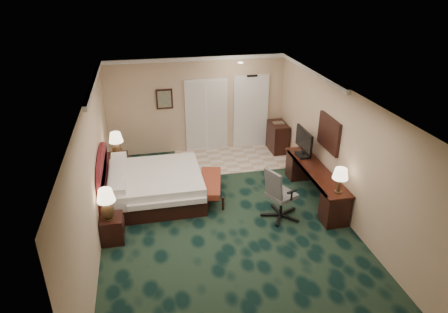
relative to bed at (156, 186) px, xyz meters
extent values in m
cube|color=black|center=(1.36, -1.21, -0.33)|extent=(5.00, 7.50, 0.00)
cube|color=white|center=(1.36, -1.21, 2.37)|extent=(5.00, 7.50, 0.00)
cube|color=beige|center=(1.36, 2.54, 1.02)|extent=(5.00, 0.00, 2.70)
cube|color=beige|center=(1.36, -4.96, 1.02)|extent=(5.00, 0.00, 2.70)
cube|color=beige|center=(-1.14, -1.21, 1.02)|extent=(0.00, 7.50, 2.70)
cube|color=beige|center=(3.86, -1.21, 1.02)|extent=(0.00, 7.50, 2.70)
cube|color=tan|center=(2.26, 1.69, -0.32)|extent=(3.20, 1.70, 0.01)
cube|color=white|center=(2.91, 2.51, 0.72)|extent=(1.02, 0.06, 2.18)
cube|color=silver|center=(1.61, 2.50, 0.72)|extent=(1.20, 0.06, 2.10)
cube|color=#44604E|center=(0.46, 2.50, 1.27)|extent=(0.45, 0.06, 0.55)
cube|color=white|center=(3.82, -0.61, 1.22)|extent=(0.05, 0.95, 0.75)
cube|color=white|center=(0.00, 0.00, 0.00)|extent=(2.08, 1.93, 0.66)
cube|color=black|center=(-0.91, -1.39, -0.07)|extent=(0.42, 0.48, 0.53)
cube|color=black|center=(-0.86, 1.16, -0.01)|extent=(0.51, 0.58, 0.64)
cube|color=brown|center=(1.23, -0.20, -0.10)|extent=(0.73, 1.40, 0.45)
cube|color=black|center=(3.57, -0.70, 0.04)|extent=(0.55, 2.54, 0.73)
cube|color=black|center=(3.54, 0.03, 0.74)|extent=(0.08, 0.87, 0.67)
cube|color=black|center=(3.59, 1.99, 0.09)|extent=(0.44, 0.79, 0.84)
camera|label=1|loc=(-0.10, -8.07, 4.53)|focal=32.00mm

